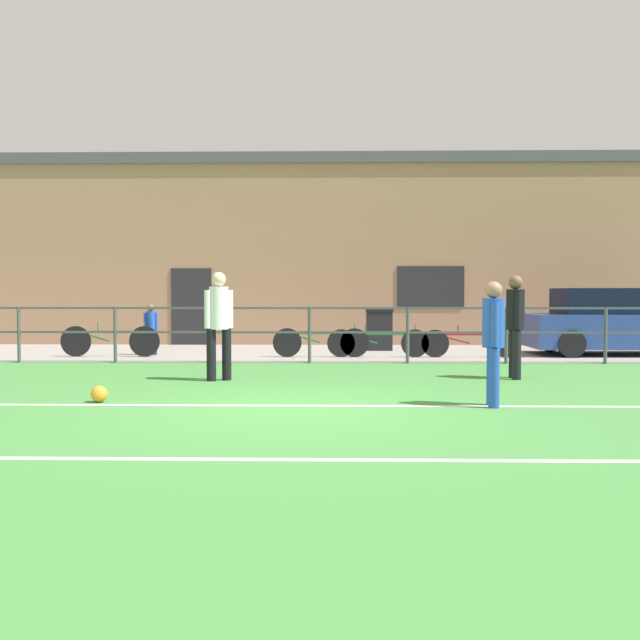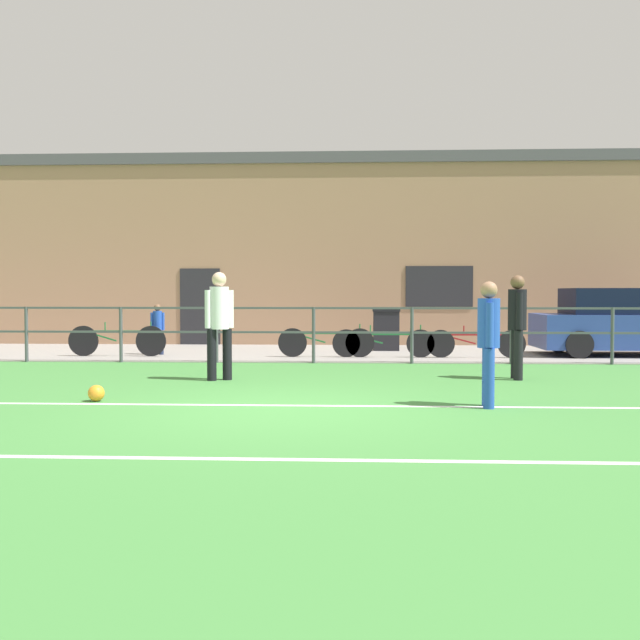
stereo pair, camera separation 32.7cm
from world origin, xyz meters
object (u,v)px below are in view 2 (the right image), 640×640
(spectator_child, at_px, (158,326))
(bicycle_parked_0, at_px, (117,340))
(player_goalkeeper, at_px, (517,320))
(player_striker, at_px, (219,319))
(player_winger, at_px, (489,336))
(soccer_ball_match, at_px, (96,393))
(parked_car_red, at_px, (632,323))
(trash_bin_0, at_px, (386,329))
(bicycle_parked_1, at_px, (326,342))
(bicycle_parked_3, at_px, (383,343))
(bicycle_parked_2, at_px, (476,343))

(spectator_child, height_order, bicycle_parked_0, spectator_child)
(player_goalkeeper, relative_size, player_striker, 0.97)
(player_goalkeeper, height_order, player_winger, player_goalkeeper)
(player_winger, bearing_deg, player_striker, 61.37)
(player_winger, xyz_separation_m, soccer_ball_match, (-5.12, 0.24, -0.79))
(soccer_ball_match, relative_size, bicycle_parked_0, 0.10)
(spectator_child, bearing_deg, bicycle_parked_0, 10.70)
(player_winger, relative_size, spectator_child, 1.37)
(player_goalkeeper, distance_m, player_striker, 4.94)
(parked_car_red, relative_size, trash_bin_0, 4.21)
(parked_car_red, bearing_deg, trash_bin_0, 167.95)
(bicycle_parked_1, bearing_deg, trash_bin_0, 54.97)
(bicycle_parked_0, distance_m, bicycle_parked_1, 4.68)
(player_goalkeeper, xyz_separation_m, bicycle_parked_0, (-8.03, 3.83, -0.61))
(player_goalkeeper, distance_m, bicycle_parked_3, 4.41)
(bicycle_parked_0, xyz_separation_m, trash_bin_0, (6.09, 2.00, 0.17))
(parked_car_red, relative_size, bicycle_parked_1, 2.05)
(bicycle_parked_3, bearing_deg, parked_car_red, 8.32)
(spectator_child, xyz_separation_m, trash_bin_0, (5.29, 1.56, -0.13))
(parked_car_red, relative_size, bicycle_parked_2, 2.03)
(spectator_child, distance_m, bicycle_parked_2, 7.19)
(player_winger, height_order, bicycle_parked_0, player_winger)
(soccer_ball_match, xyz_separation_m, bicycle_parked_2, (6.06, 6.63, 0.23))
(spectator_child, distance_m, bicycle_parked_1, 3.92)
(player_goalkeeper, height_order, soccer_ball_match, player_goalkeeper)
(spectator_child, relative_size, bicycle_parked_3, 0.52)
(player_goalkeeper, distance_m, spectator_child, 8.40)
(player_winger, distance_m, soccer_ball_match, 5.18)
(soccer_ball_match, distance_m, bicycle_parked_3, 7.77)
(soccer_ball_match, bearing_deg, bicycle_parked_0, 106.01)
(player_goalkeeper, bearing_deg, spectator_child, 60.88)
(spectator_child, height_order, bicycle_parked_2, spectator_child)
(bicycle_parked_2, bearing_deg, parked_car_red, 12.83)
(bicycle_parked_0, distance_m, trash_bin_0, 6.41)
(soccer_ball_match, relative_size, spectator_child, 0.19)
(spectator_child, bearing_deg, parked_car_red, 163.54)
(player_winger, bearing_deg, bicycle_parked_0, 51.27)
(player_goalkeeper, bearing_deg, bicycle_parked_0, 66.00)
(bicycle_parked_1, distance_m, bicycle_parked_2, 3.28)
(bicycle_parked_3, height_order, trash_bin_0, trash_bin_0)
(bicycle_parked_0, bearing_deg, soccer_ball_match, -73.99)
(soccer_ball_match, height_order, spectator_child, spectator_child)
(spectator_child, bearing_deg, bicycle_parked_3, 156.55)
(player_striker, bearing_deg, player_goalkeeper, -23.39)
(parked_car_red, distance_m, trash_bin_0, 5.64)
(player_goalkeeper, height_order, bicycle_parked_0, player_goalkeeper)
(bicycle_parked_2, distance_m, bicycle_parked_3, 2.02)
(soccer_ball_match, bearing_deg, parked_car_red, 37.57)
(bicycle_parked_0, relative_size, bicycle_parked_1, 1.04)
(parked_car_red, xyz_separation_m, bicycle_parked_2, (-3.63, -0.83, -0.41))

